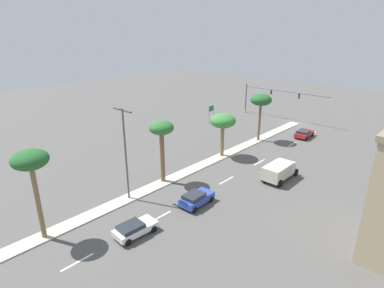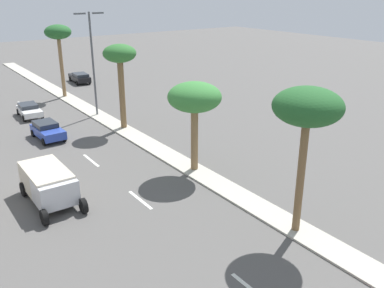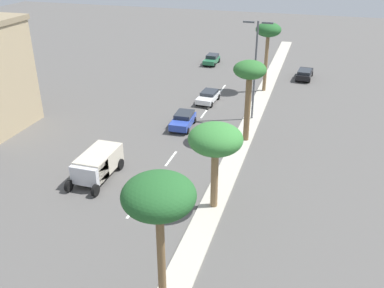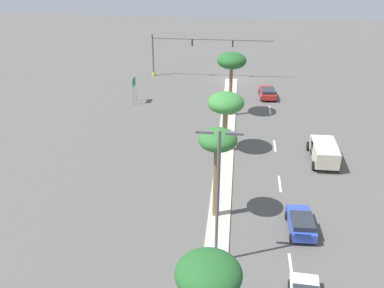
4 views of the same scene
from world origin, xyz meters
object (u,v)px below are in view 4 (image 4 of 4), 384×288
object	(u,v)px
palm_tree_inboard	(232,62)
palm_tree_trailing	(226,104)
palm_tree_outboard	(218,145)
sedan_blue_left	(301,223)
directional_road_sign	(134,85)
palm_tree_leading	(208,279)
sedan_red_mid	(268,92)
box_truck	(324,151)
traffic_signal_gantry	(184,50)
street_lamp_right	(218,189)

from	to	relation	value
palm_tree_inboard	palm_tree_trailing	xyz separation A→B (m)	(0.25, 9.61, -1.52)
palm_tree_trailing	palm_tree_outboard	distance (m)	11.51
sedan_blue_left	directional_road_sign	bearing A→B (deg)	-53.33
palm_tree_inboard	palm_tree_leading	bearing A→B (deg)	89.94
palm_tree_outboard	sedan_red_mid	distance (m)	28.93
sedan_blue_left	box_truck	distance (m)	12.04
sedan_blue_left	box_truck	xyz separation A→B (m)	(-3.44, -11.53, 0.44)
box_truck	directional_road_sign	bearing A→B (deg)	-31.65
traffic_signal_gantry	directional_road_sign	bearing A→B (deg)	66.19
palm_tree_inboard	palm_tree_outboard	xyz separation A→B (m)	(0.44, 21.06, -0.31)
palm_tree_inboard	palm_tree_trailing	distance (m)	9.74
palm_tree_leading	palm_tree_inboard	bearing A→B (deg)	-90.06
palm_tree_trailing	sedan_red_mid	bearing A→B (deg)	-107.56
palm_tree_inboard	sedan_red_mid	xyz separation A→B (m)	(-4.94, -6.78, -6.03)
palm_tree_outboard	street_lamp_right	size ratio (longest dim) A/B	0.76
street_lamp_right	sedan_red_mid	size ratio (longest dim) A/B	2.30
palm_tree_trailing	sedan_blue_left	size ratio (longest dim) A/B	1.56
palm_tree_trailing	street_lamp_right	bearing A→B (deg)	90.46
palm_tree_leading	box_truck	xyz separation A→B (m)	(-9.65, -24.91, -6.04)
traffic_signal_gantry	palm_tree_leading	size ratio (longest dim) A/B	2.24
traffic_signal_gantry	box_truck	xyz separation A→B (m)	(-17.06, 25.42, -3.02)
palm_tree_inboard	sedan_red_mid	world-z (taller)	palm_tree_inboard
palm_tree_leading	box_truck	distance (m)	27.39
palm_tree_leading	box_truck	bearing A→B (deg)	-111.18
street_lamp_right	sedan_blue_left	size ratio (longest dim) A/B	2.50
sedan_red_mid	sedan_blue_left	size ratio (longest dim) A/B	1.09
directional_road_sign	street_lamp_right	size ratio (longest dim) A/B	0.34
traffic_signal_gantry	street_lamp_right	xyz separation A→B (m)	(-7.32, 41.02, 1.75)
directional_road_sign	traffic_signal_gantry	bearing A→B (deg)	-113.81
palm_tree_inboard	traffic_signal_gantry	bearing A→B (deg)	-63.02
traffic_signal_gantry	palm_tree_leading	distance (m)	50.96
palm_tree_outboard	directional_road_sign	bearing A→B (deg)	-63.06
palm_tree_inboard	palm_tree_leading	distance (m)	35.71
palm_tree_leading	street_lamp_right	world-z (taller)	street_lamp_right
palm_tree_trailing	street_lamp_right	distance (m)	16.81
palm_tree_leading	directional_road_sign	bearing A→B (deg)	-71.96
palm_tree_outboard	palm_tree_leading	world-z (taller)	palm_tree_leading
sedan_blue_left	palm_tree_trailing	bearing A→B (deg)	-63.21
palm_tree_outboard	palm_tree_leading	distance (m)	14.68
street_lamp_right	palm_tree_trailing	bearing A→B (deg)	-89.54
palm_tree_leading	sedan_red_mid	size ratio (longest dim) A/B	1.89
traffic_signal_gantry	box_truck	distance (m)	30.76
directional_road_sign	sedan_blue_left	world-z (taller)	directional_road_sign
palm_tree_trailing	box_truck	size ratio (longest dim) A/B	1.16
traffic_signal_gantry	directional_road_sign	distance (m)	12.93
sedan_red_mid	sedan_blue_left	bearing A→B (deg)	92.43
palm_tree_outboard	palm_tree_leading	xyz separation A→B (m)	(-0.41, 14.66, 0.79)
directional_road_sign	palm_tree_leading	bearing A→B (deg)	108.04
palm_tree_trailing	sedan_blue_left	xyz separation A→B (m)	(-6.42, 12.72, -4.48)
palm_tree_inboard	box_truck	distance (m)	15.50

